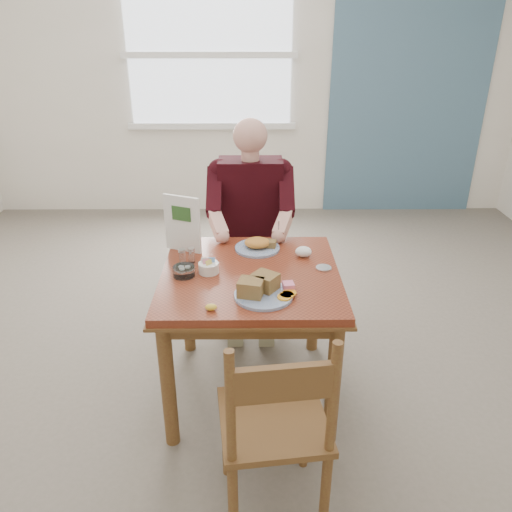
{
  "coord_description": "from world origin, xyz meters",
  "views": [
    {
      "loc": [
        0.01,
        -2.25,
        1.91
      ],
      "look_at": [
        0.03,
        0.0,
        0.84
      ],
      "focal_mm": 35.0,
      "sensor_mm": 36.0,
      "label": 1
    }
  ],
  "objects_px": {
    "table": "(251,291)",
    "far_plate": "(258,245)",
    "chair_far": "(251,254)",
    "diner": "(251,212)",
    "chair_near": "(275,426)",
    "near_plate": "(262,289)"
  },
  "relations": [
    {
      "from": "table",
      "to": "far_plate",
      "type": "bearing_deg",
      "value": 81.13
    },
    {
      "from": "chair_far",
      "to": "far_plate",
      "type": "bearing_deg",
      "value": -85.23
    },
    {
      "from": "chair_far",
      "to": "chair_near",
      "type": "bearing_deg",
      "value": -86.56
    },
    {
      "from": "chair_far",
      "to": "diner",
      "type": "relative_size",
      "value": 0.69
    },
    {
      "from": "chair_near",
      "to": "far_plate",
      "type": "height_order",
      "value": "chair_near"
    },
    {
      "from": "table",
      "to": "chair_far",
      "type": "height_order",
      "value": "chair_far"
    },
    {
      "from": "chair_far",
      "to": "diner",
      "type": "distance_m",
      "value": 0.34
    },
    {
      "from": "chair_far",
      "to": "diner",
      "type": "bearing_deg",
      "value": -89.99
    },
    {
      "from": "chair_near",
      "to": "near_plate",
      "type": "relative_size",
      "value": 2.68
    },
    {
      "from": "diner",
      "to": "near_plate",
      "type": "xyz_separation_m",
      "value": [
        0.05,
        -0.95,
        -0.03
      ]
    },
    {
      "from": "chair_far",
      "to": "near_plate",
      "type": "bearing_deg",
      "value": -87.03
    },
    {
      "from": "chair_far",
      "to": "chair_near",
      "type": "height_order",
      "value": "same"
    },
    {
      "from": "near_plate",
      "to": "chair_near",
      "type": "bearing_deg",
      "value": -85.67
    },
    {
      "from": "diner",
      "to": "near_plate",
      "type": "bearing_deg",
      "value": -86.75
    },
    {
      "from": "diner",
      "to": "chair_near",
      "type": "bearing_deg",
      "value": -86.35
    },
    {
      "from": "chair_far",
      "to": "diner",
      "type": "xyz_separation_m",
      "value": [
        0.0,
        -0.09,
        0.33
      ]
    },
    {
      "from": "diner",
      "to": "far_plate",
      "type": "xyz_separation_m",
      "value": [
        0.04,
        -0.43,
        -0.04
      ]
    },
    {
      "from": "chair_near",
      "to": "diner",
      "type": "relative_size",
      "value": 0.69
    },
    {
      "from": "table",
      "to": "far_plate",
      "type": "relative_size",
      "value": 3.11
    },
    {
      "from": "chair_near",
      "to": "diner",
      "type": "bearing_deg",
      "value": 93.65
    },
    {
      "from": "chair_near",
      "to": "table",
      "type": "bearing_deg",
      "value": 96.9
    },
    {
      "from": "table",
      "to": "diner",
      "type": "xyz_separation_m",
      "value": [
        0.0,
        0.71,
        0.17
      ]
    }
  ]
}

